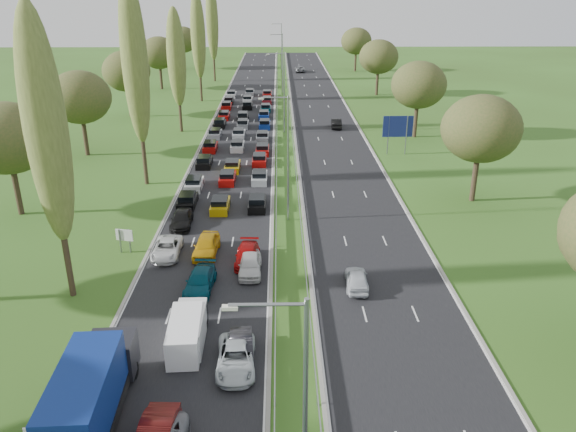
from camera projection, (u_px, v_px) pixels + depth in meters
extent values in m
plane|color=#304D18|center=(284.00, 129.00, 88.54)|extent=(260.00, 260.00, 0.00)
cube|color=black|center=(242.00, 126.00, 90.75)|extent=(10.50, 215.00, 0.04)
cube|color=black|center=(326.00, 126.00, 90.96)|extent=(10.50, 215.00, 0.04)
cube|color=gray|center=(277.00, 122.00, 90.63)|extent=(0.06, 215.00, 0.32)
cube|color=gray|center=(291.00, 122.00, 90.66)|extent=(0.06, 215.00, 0.32)
cylinder|color=gray|center=(288.00, 160.00, 52.04)|extent=(0.18, 0.18, 12.00)
cylinder|color=gray|center=(284.00, 93.00, 84.41)|extent=(0.18, 0.18, 12.00)
cylinder|color=gray|center=(283.00, 64.00, 116.78)|extent=(0.18, 0.18, 12.00)
cylinder|color=gray|center=(282.00, 47.00, 149.15)|extent=(0.18, 0.18, 12.00)
cylinder|color=#2D2116|center=(66.00, 251.00, 39.76)|extent=(0.44, 0.44, 7.20)
ellipsoid|color=#55622A|center=(46.00, 129.00, 36.42)|extent=(2.80, 2.80, 16.00)
cylinder|color=#2D2116|center=(144.00, 150.00, 62.75)|extent=(0.44, 0.44, 7.92)
ellipsoid|color=#55622A|center=(135.00, 61.00, 59.07)|extent=(2.80, 2.80, 17.60)
cylinder|color=#2D2116|center=(180.00, 111.00, 86.14)|extent=(0.44, 0.44, 6.48)
ellipsoid|color=#55622A|center=(176.00, 57.00, 83.13)|extent=(2.80, 2.80, 14.40)
cylinder|color=#2D2116|center=(201.00, 82.00, 109.13)|extent=(0.44, 0.44, 7.20)
ellipsoid|color=#55622A|center=(198.00, 35.00, 105.78)|extent=(2.80, 2.80, 16.00)
cylinder|color=#2D2116|center=(214.00, 64.00, 132.11)|extent=(0.44, 0.44, 7.92)
ellipsoid|color=#55622A|center=(212.00, 21.00, 128.43)|extent=(2.80, 2.80, 17.60)
cylinder|color=#2D2116|center=(17.00, 191.00, 54.85)|extent=(0.56, 0.56, 4.84)
ellipsoid|color=#38471E|center=(7.00, 138.00, 52.84)|extent=(8.00, 8.00, 6.80)
cylinder|color=#2D2116|center=(85.00, 137.00, 74.27)|extent=(0.56, 0.56, 4.84)
ellipsoid|color=#38471E|center=(80.00, 97.00, 72.26)|extent=(8.00, 8.00, 6.80)
cylinder|color=#2D2116|center=(130.00, 102.00, 96.47)|extent=(0.56, 0.56, 4.84)
ellipsoid|color=#38471E|center=(126.00, 71.00, 94.46)|extent=(8.00, 8.00, 6.80)
cylinder|color=#2D2116|center=(161.00, 78.00, 122.36)|extent=(0.56, 0.56, 4.84)
ellipsoid|color=#38471E|center=(159.00, 53.00, 120.36)|extent=(8.00, 8.00, 6.80)
cylinder|color=#2D2116|center=(184.00, 60.00, 151.96)|extent=(0.56, 0.56, 4.84)
ellipsoid|color=#38471E|center=(182.00, 40.00, 149.95)|extent=(8.00, 8.00, 6.80)
cylinder|color=#2D2116|center=(475.00, 179.00, 58.32)|extent=(0.56, 0.56, 4.84)
ellipsoid|color=#38471E|center=(481.00, 129.00, 56.32)|extent=(8.00, 8.00, 6.80)
cylinder|color=#2D2116|center=(416.00, 121.00, 83.29)|extent=(0.56, 0.56, 4.84)
ellipsoid|color=#38471E|center=(419.00, 85.00, 81.29)|extent=(8.00, 8.00, 6.80)
cylinder|color=#2D2116|center=(377.00, 83.00, 115.66)|extent=(0.56, 0.56, 4.84)
ellipsoid|color=#38471E|center=(379.00, 57.00, 113.66)|extent=(8.00, 8.00, 6.80)
cylinder|color=#2D2116|center=(355.00, 62.00, 148.04)|extent=(0.56, 0.56, 4.84)
ellipsoid|color=#38471E|center=(356.00, 41.00, 146.03)|extent=(8.00, 8.00, 6.80)
cube|color=black|center=(188.00, 202.00, 57.67)|extent=(1.75, 4.00, 0.80)
cube|color=silver|center=(194.00, 185.00, 62.53)|extent=(1.75, 4.00, 0.80)
cube|color=black|center=(204.00, 163.00, 70.29)|extent=(1.75, 4.00, 0.80)
cube|color=#A50C0A|center=(210.00, 148.00, 76.93)|extent=(1.75, 4.00, 0.80)
cube|color=slate|center=(215.00, 135.00, 83.69)|extent=(1.75, 4.00, 0.80)
cube|color=black|center=(220.00, 124.00, 89.99)|extent=(1.75, 4.00, 0.80)
cube|color=#A50C0A|center=(224.00, 116.00, 95.38)|extent=(1.75, 4.00, 0.80)
cube|color=#A50C0A|center=(227.00, 107.00, 103.10)|extent=(1.75, 4.00, 0.80)
cube|color=black|center=(229.00, 101.00, 107.75)|extent=(1.75, 4.00, 0.80)
cube|color=silver|center=(232.00, 95.00, 114.01)|extent=(1.75, 4.00, 0.80)
cube|color=#BF990C|center=(220.00, 206.00, 56.50)|extent=(1.75, 4.00, 0.80)
cube|color=#A50C0A|center=(228.00, 179.00, 64.47)|extent=(1.75, 4.00, 0.80)
cube|color=#BF990C|center=(233.00, 167.00, 68.65)|extent=(1.75, 4.00, 0.80)
cube|color=silver|center=(238.00, 147.00, 77.35)|extent=(1.75, 4.00, 0.80)
cube|color=#B2B7BC|center=(239.00, 135.00, 83.61)|extent=(1.75, 4.00, 0.80)
cube|color=slate|center=(243.00, 125.00, 89.50)|extent=(1.75, 4.00, 0.80)
cube|color=black|center=(243.00, 117.00, 94.71)|extent=(1.75, 4.00, 0.80)
cube|color=black|center=(248.00, 106.00, 103.47)|extent=(1.75, 4.00, 0.80)
cube|color=silver|center=(248.00, 100.00, 108.73)|extent=(1.75, 4.00, 0.80)
cube|color=slate|center=(250.00, 93.00, 115.89)|extent=(1.75, 4.00, 0.80)
cube|color=black|center=(257.00, 204.00, 56.95)|extent=(1.75, 4.00, 0.80)
cube|color=#B2B7BC|center=(260.00, 178.00, 64.63)|extent=(1.75, 4.00, 0.80)
cube|color=#A50C0A|center=(259.00, 161.00, 71.19)|extent=(1.75, 4.00, 0.80)
cube|color=#A50C0A|center=(262.00, 151.00, 75.57)|extent=(1.75, 4.00, 0.80)
cube|color=slate|center=(262.00, 138.00, 82.01)|extent=(1.75, 4.00, 0.80)
cube|color=navy|center=(265.00, 125.00, 89.40)|extent=(1.75, 4.00, 0.80)
cube|color=navy|center=(264.00, 116.00, 95.80)|extent=(1.75, 4.00, 0.80)
cube|color=#053F4C|center=(266.00, 109.00, 101.18)|extent=(1.75, 4.00, 0.80)
cube|color=#590F14|center=(267.00, 101.00, 107.94)|extent=(1.75, 4.00, 0.80)
cube|color=#A50C0A|center=(267.00, 95.00, 114.42)|extent=(1.75, 4.00, 0.80)
imported|color=#991609|center=(99.00, 417.00, 28.49)|extent=(1.44, 4.07, 1.34)
imported|color=silver|center=(167.00, 248.00, 46.84)|extent=(2.24, 4.75, 1.31)
imported|color=black|center=(182.00, 219.00, 52.69)|extent=(2.03, 4.69, 1.34)
imported|color=#053E4F|center=(200.00, 281.00, 41.57)|extent=(2.28, 4.93, 1.40)
imported|color=#CA960D|center=(206.00, 245.00, 47.02)|extent=(2.13, 4.81, 1.61)
imported|color=black|center=(241.00, 348.00, 33.96)|extent=(1.71, 4.08, 1.31)
imported|color=silver|center=(236.00, 358.00, 33.03)|extent=(2.42, 4.93, 1.35)
imported|color=#9E090A|center=(247.00, 255.00, 45.59)|extent=(2.03, 4.63, 1.32)
imported|color=silver|center=(250.00, 264.00, 43.96)|extent=(1.79, 4.39, 1.49)
imported|color=silver|center=(357.00, 279.00, 41.88)|extent=(1.83, 4.14, 1.38)
imported|color=black|center=(336.00, 123.00, 89.22)|extent=(1.75, 4.54, 1.47)
imported|color=slate|center=(300.00, 69.00, 147.42)|extent=(2.71, 5.57, 1.53)
cube|color=black|center=(96.00, 410.00, 28.94)|extent=(2.47, 9.28, 0.50)
cube|color=navy|center=(84.00, 396.00, 27.19)|extent=(2.58, 7.01, 2.72)
cube|color=black|center=(113.00, 355.00, 31.86)|extent=(2.52, 2.27, 2.20)
cylinder|color=black|center=(115.00, 371.00, 32.20)|extent=(2.17, 1.00, 1.00)
cube|color=white|center=(185.00, 335.00, 34.63)|extent=(1.91, 4.77, 1.91)
cube|color=black|center=(190.00, 318.00, 36.61)|extent=(1.86, 0.76, 1.53)
cylinder|color=black|center=(177.00, 330.00, 36.29)|extent=(0.24, 0.65, 0.65)
cylinder|color=black|center=(196.00, 359.00, 33.49)|extent=(0.24, 0.65, 0.65)
cube|color=silver|center=(190.00, 329.00, 35.30)|extent=(1.84, 4.59, 1.84)
cube|color=black|center=(194.00, 313.00, 37.21)|extent=(1.79, 0.73, 1.47)
cylinder|color=black|center=(182.00, 325.00, 36.90)|extent=(0.23, 0.62, 0.62)
cylinder|color=black|center=(200.00, 351.00, 34.20)|extent=(0.23, 0.62, 0.62)
cylinder|color=gray|center=(120.00, 241.00, 47.29)|extent=(0.16, 0.16, 2.10)
cylinder|color=gray|center=(130.00, 241.00, 47.31)|extent=(0.16, 0.16, 2.10)
cube|color=silver|center=(124.00, 235.00, 47.09)|extent=(1.48, 0.43, 1.00)
cylinder|color=gray|center=(388.00, 135.00, 74.47)|extent=(0.16, 0.16, 5.20)
cylinder|color=gray|center=(406.00, 135.00, 74.51)|extent=(0.16, 0.16, 5.20)
cube|color=navy|center=(398.00, 126.00, 74.03)|extent=(4.00, 0.18, 2.80)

